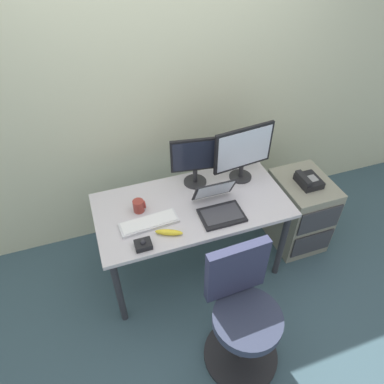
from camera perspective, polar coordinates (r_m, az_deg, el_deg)
ground_plane at (r=3.17m, az=-0.00°, el=-11.64°), size 8.00×8.00×0.00m
back_wall at (r=2.82m, az=-4.98°, el=17.60°), size 6.00×0.10×2.80m
desk at (r=2.68m, az=-0.00°, el=-3.26°), size 1.43×0.72×0.74m
file_cabinet at (r=3.27m, az=16.83°, el=-3.06°), size 0.42×0.53×0.67m
desk_phone at (r=3.01m, az=18.22°, el=1.75°), size 0.17×0.20×0.09m
office_chair at (r=2.42m, az=8.09°, el=-19.13°), size 0.52×0.52×0.97m
monitor_main at (r=2.73m, az=8.29°, el=6.59°), size 0.49×0.18×0.46m
monitor_side at (r=2.67m, az=0.53°, el=5.32°), size 0.37×0.18×0.40m
keyboard at (r=2.49m, az=-6.94°, el=-4.94°), size 0.42×0.16×0.03m
laptop at (r=2.54m, az=4.37°, el=-2.23°), size 0.31×0.33×0.22m
trackball_mouse at (r=2.35m, az=-7.87°, el=-8.37°), size 0.11×0.09×0.07m
coffee_mug at (r=2.57m, az=-8.55°, el=-2.22°), size 0.09×0.08×0.09m
banana at (r=2.40m, az=-3.74°, el=-6.50°), size 0.19×0.12×0.04m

